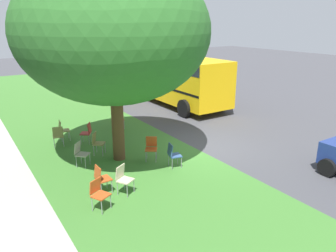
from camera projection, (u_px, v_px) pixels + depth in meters
ground at (201, 148)px, 13.26m from camera, size 80.00×80.00×0.00m
grass_verge at (129, 166)px, 11.60m from camera, size 48.00×6.00×0.01m
street_tree at (113, 33)px, 10.86m from camera, size 6.46×6.46×6.92m
chair_0 at (58, 135)px, 13.23m from camera, size 0.50×0.50×0.88m
chair_1 at (101, 177)px, 9.66m from camera, size 0.43×0.43×0.88m
chair_2 at (81, 152)px, 11.49m from camera, size 0.59×0.59×0.88m
chair_3 at (117, 119)px, 15.36m from camera, size 0.58×0.58×0.88m
chair_4 at (97, 142)px, 12.49m from camera, size 0.58×0.59×0.88m
chair_5 at (173, 154)px, 11.37m from camera, size 0.50×0.51×0.88m
chair_6 at (63, 129)px, 13.94m from camera, size 0.47×0.47×0.88m
chair_7 at (123, 177)px, 9.65m from camera, size 0.57×0.57×0.88m
chair_8 at (99, 192)px, 8.82m from camera, size 0.56×0.55×0.88m
chair_9 at (87, 132)px, 13.62m from camera, size 0.58×0.58×0.88m
chair_10 at (151, 147)px, 12.00m from camera, size 0.58×0.58×0.88m
school_bus at (164, 73)px, 20.79m from camera, size 10.40×2.80×2.88m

